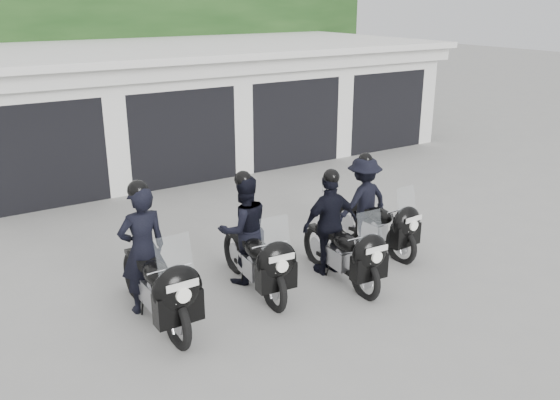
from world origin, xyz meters
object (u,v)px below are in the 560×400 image
police_bike_a (152,267)px  police_bike_b (249,238)px  police_bike_c (336,232)px  police_bike_d (369,207)px

police_bike_a → police_bike_b: size_ratio=1.08×
police_bike_a → police_bike_c: bearing=-5.8°
police_bike_d → police_bike_a: bearing=-178.6°
police_bike_b → police_bike_c: (1.27, -0.45, -0.02)m
police_bike_a → police_bike_b: (1.59, 0.18, -0.01)m
police_bike_d → police_bike_c: bearing=-156.4°
police_bike_a → police_bike_d: 4.08m
police_bike_a → police_bike_b: 1.60m
police_bike_a → police_bike_d: police_bike_a is taller
police_bike_a → police_bike_c: 2.87m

